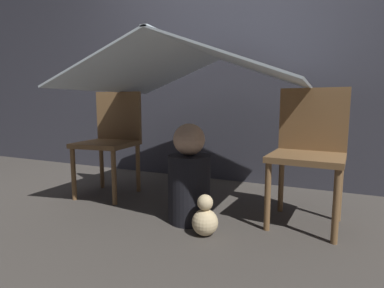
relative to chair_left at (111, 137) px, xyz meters
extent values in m
plane|color=#47423D|center=(0.76, -0.18, -0.47)|extent=(8.80, 8.80, 0.00)
cube|color=#3D3D47|center=(0.76, 0.82, 0.78)|extent=(7.00, 0.05, 2.50)
cylinder|color=brown|center=(-0.16, -0.27, -0.27)|extent=(0.04, 0.04, 0.41)
cylinder|color=brown|center=(0.21, -0.24, -0.27)|extent=(0.04, 0.04, 0.41)
cylinder|color=brown|center=(-0.19, 0.09, -0.27)|extent=(0.04, 0.04, 0.41)
cylinder|color=brown|center=(0.17, 0.13, -0.27)|extent=(0.04, 0.04, 0.41)
cube|color=brown|center=(0.01, -0.07, -0.05)|extent=(0.46, 0.46, 0.04)
cube|color=brown|center=(-0.01, 0.12, 0.17)|extent=(0.42, 0.07, 0.40)
cylinder|color=brown|center=(1.32, -0.24, -0.27)|extent=(0.04, 0.04, 0.41)
cylinder|color=brown|center=(1.69, -0.27, -0.27)|extent=(0.04, 0.04, 0.41)
cylinder|color=brown|center=(1.35, 0.12, -0.27)|extent=(0.04, 0.04, 0.41)
cylinder|color=brown|center=(1.71, 0.09, -0.27)|extent=(0.04, 0.04, 0.41)
cube|color=brown|center=(1.52, -0.07, -0.05)|extent=(0.45, 0.45, 0.04)
cube|color=brown|center=(1.53, 0.12, 0.17)|extent=(0.42, 0.06, 0.40)
cube|color=silver|center=(0.38, -0.07, 0.51)|extent=(0.76, 1.19, 0.29)
cube|color=silver|center=(1.14, -0.07, 0.51)|extent=(0.76, 1.19, 0.29)
cube|color=silver|center=(0.76, -0.07, 0.66)|extent=(0.04, 1.19, 0.01)
cylinder|color=black|center=(0.84, -0.30, -0.26)|extent=(0.27, 0.27, 0.43)
sphere|color=#D6A884|center=(0.84, -0.30, 0.05)|extent=(0.20, 0.20, 0.20)
sphere|color=beige|center=(1.01, -0.45, -0.40)|extent=(0.15, 0.15, 0.15)
sphere|color=beige|center=(1.01, -0.45, -0.28)|extent=(0.09, 0.09, 0.09)
camera|label=1|loc=(1.61, -1.97, 0.27)|focal=28.00mm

